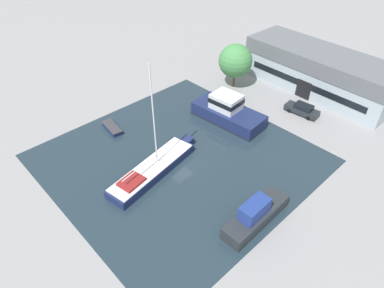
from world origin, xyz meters
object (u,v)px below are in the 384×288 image
at_px(motor_cruiser, 228,111).
at_px(cabin_boat, 256,215).
at_px(small_dinghy, 112,128).
at_px(parked_car, 302,109).
at_px(warehouse_building, 320,71).
at_px(sailboat_moored, 153,169).
at_px(quay_tree_near_building, 235,61).

bearing_deg(motor_cruiser, cabin_boat, -134.16).
distance_m(motor_cruiser, small_dinghy, 15.63).
bearing_deg(small_dinghy, motor_cruiser, -27.04).
bearing_deg(parked_car, small_dinghy, 139.63).
distance_m(warehouse_building, parked_car, 8.39).
bearing_deg(small_dinghy, warehouse_building, -16.01).
relative_size(warehouse_building, cabin_boat, 2.92).
relative_size(warehouse_building, motor_cruiser, 2.27).
xyz_separation_m(sailboat_moored, motor_cruiser, (-1.39, 14.01, 0.74)).
relative_size(small_dinghy, cabin_boat, 0.48).
distance_m(quay_tree_near_building, motor_cruiser, 10.07).
height_order(quay_tree_near_building, parked_car, quay_tree_near_building).
xyz_separation_m(sailboat_moored, small_dinghy, (-10.23, 1.16, -0.31)).
relative_size(sailboat_moored, motor_cruiser, 1.27).
relative_size(quay_tree_near_building, motor_cruiser, 0.67).
bearing_deg(small_dinghy, quay_tree_near_building, -1.23).
bearing_deg(sailboat_moored, parked_car, 68.06).
bearing_deg(cabin_boat, parked_car, 109.07).
height_order(warehouse_building, sailboat_moored, sailboat_moored).
height_order(small_dinghy, cabin_boat, cabin_boat).
bearing_deg(motor_cruiser, small_dinghy, 140.61).
bearing_deg(cabin_boat, motor_cruiser, 139.28).
relative_size(parked_car, cabin_boat, 0.61).
xyz_separation_m(quay_tree_near_building, sailboat_moored, (7.06, -21.78, -3.69)).
xyz_separation_m(quay_tree_near_building, cabin_boat, (19.33, -18.95, -3.28)).
bearing_deg(quay_tree_near_building, warehouse_building, 42.05).
bearing_deg(small_dinghy, sailboat_moored, -88.99).
distance_m(quay_tree_near_building, cabin_boat, 27.27).
bearing_deg(small_dinghy, cabin_boat, -78.25).
height_order(parked_car, sailboat_moored, sailboat_moored).
height_order(sailboat_moored, small_dinghy, sailboat_moored).
bearing_deg(motor_cruiser, parked_car, -40.46).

